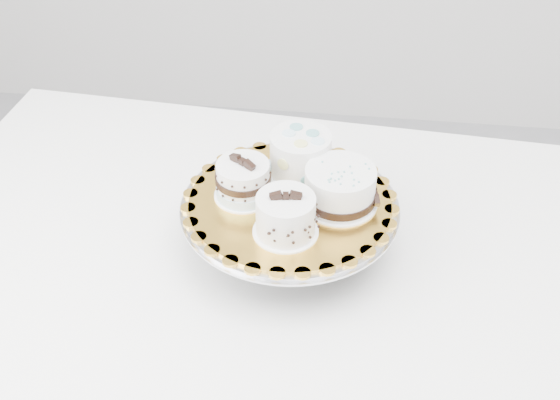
# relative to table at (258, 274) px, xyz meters

# --- Properties ---
(table) EXTENTS (1.38, 0.97, 0.75)m
(table) POSITION_rel_table_xyz_m (0.00, 0.00, 0.00)
(table) COLOR white
(table) RESTS_ON floor
(cake_stand) EXTENTS (0.37, 0.37, 0.10)m
(cake_stand) POSITION_rel_table_xyz_m (0.06, 0.01, 0.14)
(cake_stand) COLOR gray
(cake_stand) RESTS_ON table
(cake_board) EXTENTS (0.38, 0.38, 0.01)m
(cake_board) POSITION_rel_table_xyz_m (0.06, 0.01, 0.17)
(cake_board) COLOR orange
(cake_board) RESTS_ON cake_stand
(cake_swirl) EXTENTS (0.11, 0.11, 0.08)m
(cake_swirl) POSITION_rel_table_xyz_m (0.06, -0.07, 0.21)
(cake_swirl) COLOR white
(cake_swirl) RESTS_ON cake_board
(cake_banded) EXTENTS (0.12, 0.12, 0.08)m
(cake_banded) POSITION_rel_table_xyz_m (-0.02, 0.01, 0.20)
(cake_banded) COLOR white
(cake_banded) RESTS_ON cake_board
(cake_dots) EXTENTS (0.14, 0.14, 0.08)m
(cake_dots) POSITION_rel_table_xyz_m (0.07, 0.09, 0.21)
(cake_dots) COLOR white
(cake_dots) RESTS_ON cake_board
(cake_ribbon) EXTENTS (0.14, 0.14, 0.07)m
(cake_ribbon) POSITION_rel_table_xyz_m (0.14, 0.01, 0.21)
(cake_ribbon) COLOR white
(cake_ribbon) RESTS_ON cake_board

